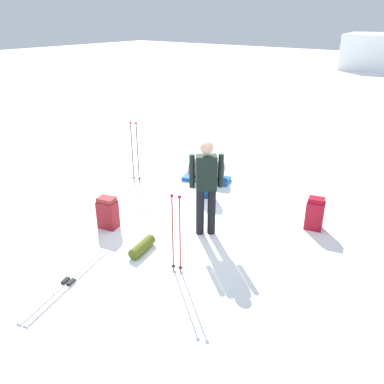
{
  "coord_description": "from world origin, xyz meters",
  "views": [
    {
      "loc": [
        3.85,
        -5.06,
        3.56
      ],
      "look_at": [
        0.0,
        0.0,
        0.7
      ],
      "focal_mm": 37.17,
      "sensor_mm": 36.0,
      "label": 1
    }
  ],
  "objects_px": {
    "backpack_large_dark": "(205,183)",
    "gear_sled": "(207,172)",
    "backpack_bright": "(315,214)",
    "ski_poles_planted_far": "(135,149)",
    "backpack_small_spare": "(108,213)",
    "ski_poles_planted_near": "(176,230)",
    "skier_standing": "(206,183)",
    "sleeping_mat_rolled": "(142,247)",
    "ski_pair_near": "(68,282)"
  },
  "relations": [
    {
      "from": "ski_poles_planted_far",
      "to": "gear_sled",
      "type": "distance_m",
      "value": 1.72
    },
    {
      "from": "skier_standing",
      "to": "ski_pair_near",
      "type": "height_order",
      "value": "skier_standing"
    },
    {
      "from": "gear_sled",
      "to": "skier_standing",
      "type": "bearing_deg",
      "value": -55.03
    },
    {
      "from": "ski_pair_near",
      "to": "sleeping_mat_rolled",
      "type": "height_order",
      "value": "sleeping_mat_rolled"
    },
    {
      "from": "ski_pair_near",
      "to": "sleeping_mat_rolled",
      "type": "xyz_separation_m",
      "value": [
        0.27,
        1.26,
        0.08
      ]
    },
    {
      "from": "ski_poles_planted_far",
      "to": "gear_sled",
      "type": "relative_size",
      "value": 1.19
    },
    {
      "from": "backpack_large_dark",
      "to": "sleeping_mat_rolled",
      "type": "relative_size",
      "value": 1.15
    },
    {
      "from": "skier_standing",
      "to": "sleeping_mat_rolled",
      "type": "relative_size",
      "value": 3.09
    },
    {
      "from": "ski_poles_planted_far",
      "to": "sleeping_mat_rolled",
      "type": "xyz_separation_m",
      "value": [
        2.21,
        -2.12,
        -0.68
      ]
    },
    {
      "from": "backpack_bright",
      "to": "ski_pair_near",
      "type": "bearing_deg",
      "value": -120.71
    },
    {
      "from": "ski_poles_planted_far",
      "to": "backpack_large_dark",
      "type": "bearing_deg",
      "value": 7.92
    },
    {
      "from": "backpack_bright",
      "to": "gear_sled",
      "type": "height_order",
      "value": "backpack_bright"
    },
    {
      "from": "gear_sled",
      "to": "backpack_bright",
      "type": "bearing_deg",
      "value": -13.32
    },
    {
      "from": "backpack_bright",
      "to": "ski_poles_planted_near",
      "type": "bearing_deg",
      "value": -114.64
    },
    {
      "from": "backpack_large_dark",
      "to": "ski_poles_planted_far",
      "type": "xyz_separation_m",
      "value": [
        -1.78,
        -0.25,
        0.46
      ]
    },
    {
      "from": "backpack_small_spare",
      "to": "sleeping_mat_rolled",
      "type": "bearing_deg",
      "value": -11.91
    },
    {
      "from": "ski_pair_near",
      "to": "backpack_bright",
      "type": "relative_size",
      "value": 3.04
    },
    {
      "from": "skier_standing",
      "to": "backpack_bright",
      "type": "height_order",
      "value": "skier_standing"
    },
    {
      "from": "gear_sled",
      "to": "ski_pair_near",
      "type": "bearing_deg",
      "value": -81.49
    },
    {
      "from": "ski_poles_planted_near",
      "to": "ski_poles_planted_far",
      "type": "distance_m",
      "value": 3.7
    },
    {
      "from": "backpack_small_spare",
      "to": "ski_poles_planted_near",
      "type": "distance_m",
      "value": 1.9
    },
    {
      "from": "ski_poles_planted_near",
      "to": "backpack_bright",
      "type": "bearing_deg",
      "value": 65.36
    },
    {
      "from": "skier_standing",
      "to": "backpack_large_dark",
      "type": "relative_size",
      "value": 2.7
    },
    {
      "from": "backpack_bright",
      "to": "gear_sled",
      "type": "xyz_separation_m",
      "value": [
        -2.85,
        0.67,
        -0.07
      ]
    },
    {
      "from": "ski_poles_planted_near",
      "to": "gear_sled",
      "type": "distance_m",
      "value": 3.63
    },
    {
      "from": "backpack_small_spare",
      "to": "ski_poles_planted_near",
      "type": "height_order",
      "value": "ski_poles_planted_near"
    },
    {
      "from": "ski_poles_planted_near",
      "to": "sleeping_mat_rolled",
      "type": "relative_size",
      "value": 2.29
    },
    {
      "from": "backpack_large_dark",
      "to": "sleeping_mat_rolled",
      "type": "height_order",
      "value": "backpack_large_dark"
    },
    {
      "from": "skier_standing",
      "to": "backpack_bright",
      "type": "xyz_separation_m",
      "value": [
        1.46,
        1.32,
        -0.66
      ]
    },
    {
      "from": "skier_standing",
      "to": "backpack_bright",
      "type": "distance_m",
      "value": 2.07
    },
    {
      "from": "ski_poles_planted_far",
      "to": "gear_sled",
      "type": "xyz_separation_m",
      "value": [
        1.29,
        0.99,
        -0.55
      ]
    },
    {
      "from": "skier_standing",
      "to": "backpack_bright",
      "type": "bearing_deg",
      "value": 42.11
    },
    {
      "from": "gear_sled",
      "to": "sleeping_mat_rolled",
      "type": "relative_size",
      "value": 2.13
    },
    {
      "from": "ski_pair_near",
      "to": "ski_poles_planted_near",
      "type": "distance_m",
      "value": 1.74
    },
    {
      "from": "ski_poles_planted_near",
      "to": "gear_sled",
      "type": "xyz_separation_m",
      "value": [
        -1.7,
        3.17,
        -0.48
      ]
    },
    {
      "from": "skier_standing",
      "to": "ski_poles_planted_far",
      "type": "bearing_deg",
      "value": 159.63
    },
    {
      "from": "ski_pair_near",
      "to": "ski_poles_planted_near",
      "type": "xyz_separation_m",
      "value": [
        1.05,
        1.2,
        0.69
      ]
    },
    {
      "from": "backpack_large_dark",
      "to": "ski_poles_planted_far",
      "type": "relative_size",
      "value": 0.45
    },
    {
      "from": "ski_pair_near",
      "to": "ski_poles_planted_far",
      "type": "bearing_deg",
      "value": 119.97
    },
    {
      "from": "backpack_large_dark",
      "to": "gear_sled",
      "type": "xyz_separation_m",
      "value": [
        -0.49,
        0.75,
        -0.08
      ]
    },
    {
      "from": "backpack_bright",
      "to": "ski_poles_planted_far",
      "type": "distance_m",
      "value": 4.18
    },
    {
      "from": "ski_pair_near",
      "to": "backpack_large_dark",
      "type": "relative_size",
      "value": 2.92
    },
    {
      "from": "ski_pair_near",
      "to": "sleeping_mat_rolled",
      "type": "bearing_deg",
      "value": 78.01
    },
    {
      "from": "backpack_large_dark",
      "to": "backpack_bright",
      "type": "bearing_deg",
      "value": 1.74
    },
    {
      "from": "backpack_bright",
      "to": "backpack_small_spare",
      "type": "bearing_deg",
      "value": -143.37
    },
    {
      "from": "backpack_small_spare",
      "to": "sleeping_mat_rolled",
      "type": "relative_size",
      "value": 1.08
    },
    {
      "from": "backpack_bright",
      "to": "skier_standing",
      "type": "bearing_deg",
      "value": -137.89
    },
    {
      "from": "backpack_large_dark",
      "to": "ski_poles_planted_far",
      "type": "height_order",
      "value": "ski_poles_planted_far"
    },
    {
      "from": "ski_pair_near",
      "to": "backpack_bright",
      "type": "bearing_deg",
      "value": 59.29
    },
    {
      "from": "backpack_bright",
      "to": "ski_poles_planted_far",
      "type": "bearing_deg",
      "value": -175.59
    }
  ]
}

